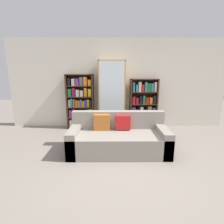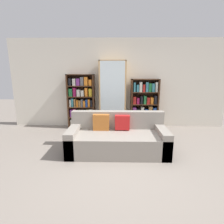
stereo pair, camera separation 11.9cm
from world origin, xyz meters
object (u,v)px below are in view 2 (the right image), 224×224
(bookshelf_left, at_px, (81,102))
(wine_bottle, at_px, (128,131))
(couch, at_px, (117,138))
(bookshelf_right, at_px, (144,105))
(display_cabinet, at_px, (113,96))

(bookshelf_left, bearing_deg, wine_bottle, -27.95)
(couch, height_order, bookshelf_left, bookshelf_left)
(bookshelf_left, distance_m, bookshelf_right, 1.94)
(bookshelf_left, xyz_separation_m, bookshelf_right, (1.94, 0.00, -0.08))
(display_cabinet, bearing_deg, bookshelf_right, 0.88)
(bookshelf_right, distance_m, wine_bottle, 1.09)
(bookshelf_right, bearing_deg, display_cabinet, -179.12)
(couch, distance_m, wine_bottle, 1.00)
(display_cabinet, height_order, bookshelf_right, display_cabinet)
(bookshelf_left, distance_m, wine_bottle, 1.70)
(display_cabinet, bearing_deg, wine_bottle, -59.41)
(bookshelf_right, relative_size, wine_bottle, 4.48)
(couch, distance_m, display_cabinet, 1.82)
(bookshelf_left, relative_size, bookshelf_right, 1.09)
(bookshelf_left, relative_size, display_cabinet, 0.81)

